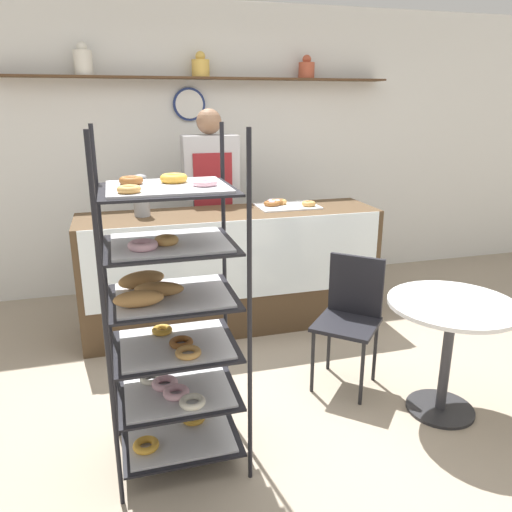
{
  "coord_description": "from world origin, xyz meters",
  "views": [
    {
      "loc": [
        -0.87,
        -2.67,
        1.82
      ],
      "look_at": [
        0.0,
        0.4,
        0.83
      ],
      "focal_mm": 35.0,
      "sensor_mm": 36.0,
      "label": 1
    }
  ],
  "objects_px": {
    "coffee_carafe": "(141,196)",
    "cafe_table": "(450,330)",
    "person_worker": "(211,202)",
    "donut_tray_counter": "(284,204)",
    "pastry_rack": "(171,318)",
    "cafe_chair": "(351,309)"
  },
  "relations": [
    {
      "from": "pastry_rack",
      "to": "person_worker",
      "type": "distance_m",
      "value": 2.13
    },
    {
      "from": "cafe_chair",
      "to": "donut_tray_counter",
      "type": "relative_size",
      "value": 1.7
    },
    {
      "from": "pastry_rack",
      "to": "person_worker",
      "type": "relative_size",
      "value": 0.98
    },
    {
      "from": "person_worker",
      "to": "cafe_table",
      "type": "height_order",
      "value": "person_worker"
    },
    {
      "from": "pastry_rack",
      "to": "person_worker",
      "type": "xyz_separation_m",
      "value": [
        0.6,
        2.03,
        0.16
      ]
    },
    {
      "from": "cafe_table",
      "to": "coffee_carafe",
      "type": "relative_size",
      "value": 2.29
    },
    {
      "from": "coffee_carafe",
      "to": "cafe_chair",
      "type": "bearing_deg",
      "value": -42.64
    },
    {
      "from": "donut_tray_counter",
      "to": "coffee_carafe",
      "type": "bearing_deg",
      "value": -177.86
    },
    {
      "from": "cafe_table",
      "to": "coffee_carafe",
      "type": "distance_m",
      "value": 2.37
    },
    {
      "from": "cafe_table",
      "to": "cafe_chair",
      "type": "height_order",
      "value": "cafe_chair"
    },
    {
      "from": "person_worker",
      "to": "donut_tray_counter",
      "type": "distance_m",
      "value": 0.68
    },
    {
      "from": "pastry_rack",
      "to": "person_worker",
      "type": "bearing_deg",
      "value": 73.6
    },
    {
      "from": "person_worker",
      "to": "cafe_table",
      "type": "distance_m",
      "value": 2.33
    },
    {
      "from": "cafe_table",
      "to": "coffee_carafe",
      "type": "bearing_deg",
      "value": 135.2
    },
    {
      "from": "cafe_table",
      "to": "donut_tray_counter",
      "type": "distance_m",
      "value": 1.78
    },
    {
      "from": "cafe_table",
      "to": "cafe_chair",
      "type": "relative_size",
      "value": 0.86
    },
    {
      "from": "coffee_carafe",
      "to": "cafe_table",
      "type": "bearing_deg",
      "value": -44.8
    },
    {
      "from": "coffee_carafe",
      "to": "pastry_rack",
      "type": "bearing_deg",
      "value": -89.1
    },
    {
      "from": "coffee_carafe",
      "to": "person_worker",
      "type": "bearing_deg",
      "value": 35.74
    },
    {
      "from": "person_worker",
      "to": "coffee_carafe",
      "type": "height_order",
      "value": "person_worker"
    },
    {
      "from": "pastry_rack",
      "to": "cafe_chair",
      "type": "bearing_deg",
      "value": 20.57
    },
    {
      "from": "donut_tray_counter",
      "to": "person_worker",
      "type": "bearing_deg",
      "value": 143.22
    }
  ]
}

